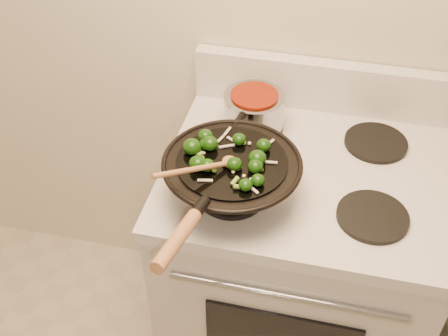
# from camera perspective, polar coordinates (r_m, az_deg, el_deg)

# --- Properties ---
(stove) EXTENTS (0.78, 0.67, 1.08)m
(stove) POSITION_cam_1_polar(r_m,az_deg,el_deg) (1.89, 7.11, -10.26)
(stove) COLOR silver
(stove) RESTS_ON ground
(wok) EXTENTS (0.35, 0.58, 0.18)m
(wok) POSITION_cam_1_polar(r_m,az_deg,el_deg) (1.41, 0.74, -0.84)
(wok) COLOR black
(wok) RESTS_ON stove
(stirfry) EXTENTS (0.24, 0.24, 0.04)m
(stirfry) POSITION_cam_1_polar(r_m,az_deg,el_deg) (1.38, 0.07, 1.38)
(stirfry) COLOR #103408
(stirfry) RESTS_ON wok
(wooden_spoon) EXTENTS (0.18, 0.19, 0.07)m
(wooden_spoon) POSITION_cam_1_polar(r_m,az_deg,el_deg) (1.33, -1.45, 0.18)
(wooden_spoon) COLOR #9B673D
(wooden_spoon) RESTS_ON wok
(saucepan) EXTENTS (0.18, 0.29, 0.10)m
(saucepan) POSITION_cam_1_polar(r_m,az_deg,el_deg) (1.65, 3.03, 5.92)
(saucepan) COLOR #989AA0
(saucepan) RESTS_ON stove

